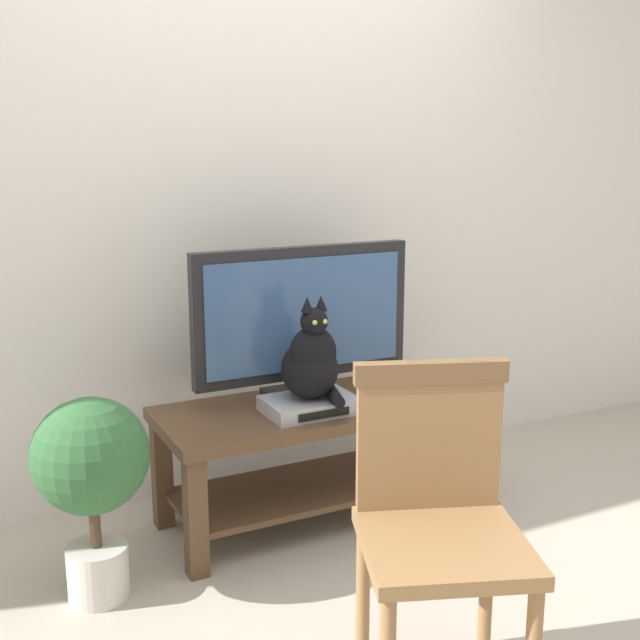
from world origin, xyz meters
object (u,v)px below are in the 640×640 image
Objects in this scene: cat at (311,361)px; book_stack at (407,380)px; wooden_chair at (437,508)px; tv at (303,318)px; media_box at (310,405)px; tv_stand at (314,438)px; potted_plant at (91,471)px.

cat reaches higher than book_stack.
wooden_chair is at bearing -119.17° from book_stack.
media_box is at bearing -108.23° from tv.
media_box is 1.53× the size of book_stack.
tv_stand is 0.20m from media_box.
tv is 4.06× the size of book_stack.
tv reaches higher than cat.
potted_plant is at bearing -172.55° from media_box.
book_stack is at bearing 3.55° from tv_stand.
cat is (0.00, -0.01, 0.17)m from media_box.
cat reaches higher than tv_stand.
tv is 1.00× the size of wooden_chair.
wooden_chair is (-0.10, -0.95, -0.15)m from cat.
tv is at bearing 71.77° from media_box.
book_stack is at bearing 12.28° from media_box.
potted_plant is at bearing -167.90° from tv_stand.
tv reaches higher than media_box.
media_box is 0.97m from wooden_chair.
wooden_chair is at bearing -95.55° from media_box.
tv_stand is 1.76× the size of potted_plant.
wooden_chair reaches higher than tv_stand.
wooden_chair reaches higher than book_stack.
tv_stand is 1.34× the size of tv.
potted_plant is (-0.89, -0.29, -0.36)m from tv.
tv is 1.31× the size of potted_plant.
cat is 0.57× the size of potted_plant.
book_stack is (0.45, 0.03, 0.17)m from tv_stand.
tv_stand is at bearing 81.68° from wooden_chair.
wooden_chair is (-0.09, -0.97, 0.02)m from media_box.
cat is 0.87m from potted_plant.
cat is (-0.06, -0.19, -0.12)m from tv.
media_box is at bearing 84.45° from wooden_chair.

